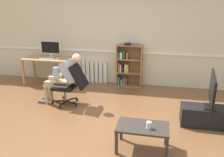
# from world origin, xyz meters

# --- Properties ---
(ground_plane) EXTENTS (18.00, 18.00, 0.00)m
(ground_plane) POSITION_xyz_m (0.00, 0.00, 0.00)
(ground_plane) COLOR brown
(back_wall) EXTENTS (12.00, 0.13, 2.70)m
(back_wall) POSITION_xyz_m (0.00, 2.65, 1.35)
(back_wall) COLOR beige
(back_wall) RESTS_ON ground_plane
(computer_desk) EXTENTS (1.40, 0.66, 0.76)m
(computer_desk) POSITION_xyz_m (-1.96, 2.15, 0.66)
(computer_desk) COLOR tan
(computer_desk) RESTS_ON ground_plane
(imac_monitor) EXTENTS (0.58, 0.14, 0.46)m
(imac_monitor) POSITION_xyz_m (-1.91, 2.23, 1.02)
(imac_monitor) COLOR silver
(imac_monitor) RESTS_ON computer_desk
(keyboard) EXTENTS (0.42, 0.12, 0.02)m
(keyboard) POSITION_xyz_m (-1.92, 2.01, 0.77)
(keyboard) COLOR white
(keyboard) RESTS_ON computer_desk
(computer_mouse) EXTENTS (0.06, 0.10, 0.03)m
(computer_mouse) POSITION_xyz_m (-1.63, 2.03, 0.77)
(computer_mouse) COLOR white
(computer_mouse) RESTS_ON computer_desk
(bookshelf) EXTENTS (0.70, 0.29, 1.21)m
(bookshelf) POSITION_xyz_m (0.25, 2.44, 0.57)
(bookshelf) COLOR olive
(bookshelf) RESTS_ON ground_plane
(radiator) EXTENTS (0.88, 0.08, 0.63)m
(radiator) POSITION_xyz_m (-0.80, 2.54, 0.32)
(radiator) COLOR white
(radiator) RESTS_ON ground_plane
(office_chair) EXTENTS (0.84, 0.61, 0.95)m
(office_chair) POSITION_xyz_m (-0.80, 0.89, 0.52)
(office_chair) COLOR black
(office_chair) RESTS_ON ground_plane
(person_seated) EXTENTS (1.06, 0.40, 1.19)m
(person_seated) POSITION_xyz_m (-0.98, 0.90, 0.64)
(person_seated) COLOR tan
(person_seated) RESTS_ON ground_plane
(tv_stand) EXTENTS (1.02, 0.40, 0.37)m
(tv_stand) POSITION_xyz_m (2.09, 0.51, 0.19)
(tv_stand) COLOR black
(tv_stand) RESTS_ON ground_plane
(tv_screen) EXTENTS (0.24, 0.96, 0.63)m
(tv_screen) POSITION_xyz_m (2.09, 0.51, 0.70)
(tv_screen) COLOR black
(tv_screen) RESTS_ON tv_stand
(coffee_table) EXTENTS (0.80, 0.48, 0.41)m
(coffee_table) POSITION_xyz_m (0.93, -0.51, 0.36)
(coffee_table) COLOR #332D28
(coffee_table) RESTS_ON ground_plane
(drinking_glass) EXTENTS (0.08, 0.08, 0.11)m
(drinking_glass) POSITION_xyz_m (1.02, -0.56, 0.47)
(drinking_glass) COLOR silver
(drinking_glass) RESTS_ON coffee_table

